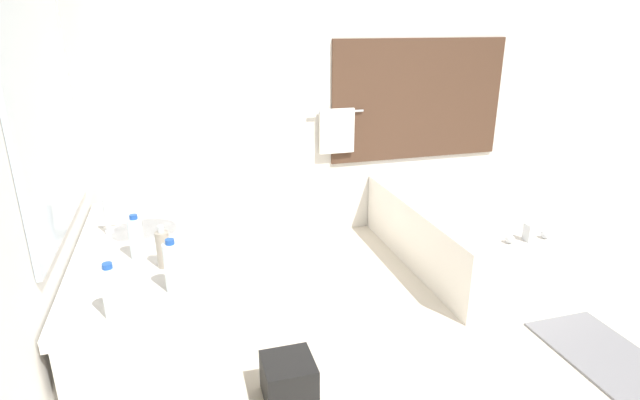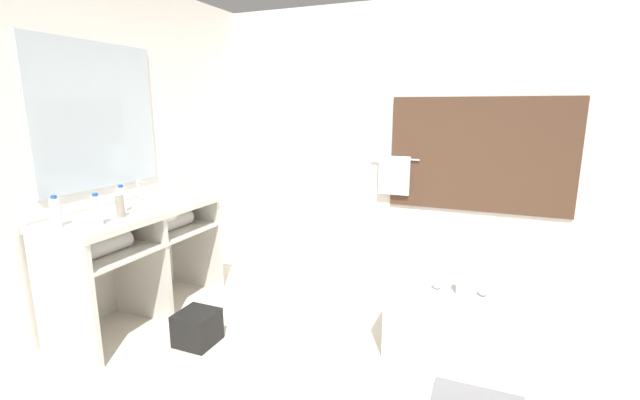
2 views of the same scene
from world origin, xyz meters
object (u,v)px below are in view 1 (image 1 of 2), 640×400
Objects in this scene: water_bottle_2 at (136,238)px; water_bottle_3 at (111,292)px; waste_bin at (289,380)px; water_bottle_1 at (173,267)px; soap_dispenser at (163,249)px; bathtub at (461,228)px.

water_bottle_2 is 0.48m from water_bottle_3.
waste_bin is (0.66, -0.05, -0.88)m from water_bottle_2.
water_bottle_1 is 0.82× the size of waste_bin.
water_bottle_1 is at bearing -80.27° from soap_dispenser.
soap_dispenser reaches higher than bathtub.
water_bottle_3 is 0.80× the size of waste_bin.
waste_bin is at bearing -4.50° from water_bottle_2.
bathtub is 8.66× the size of water_bottle_2.
bathtub is 8.38× the size of water_bottle_3.
bathtub is 9.34× the size of soap_dispenser.
bathtub is at bearing 33.80° from water_bottle_1.
water_bottle_1 reaches higher than water_bottle_2.
water_bottle_2 reaches higher than soap_dispenser.
soap_dispenser is at bearing 99.73° from water_bottle_1.
water_bottle_3 is (-0.06, -0.48, 0.00)m from water_bottle_2.
soap_dispenser is at bearing -172.44° from waste_bin.
soap_dispenser is at bearing 64.08° from water_bottle_3.
water_bottle_2 reaches higher than bathtub.
water_bottle_2 is (-0.15, 0.35, -0.01)m from water_bottle_1.
water_bottle_3 is at bearing -149.33° from waste_bin.
bathtub is 3.05m from water_bottle_3.
water_bottle_3 reaches higher than waste_bin.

